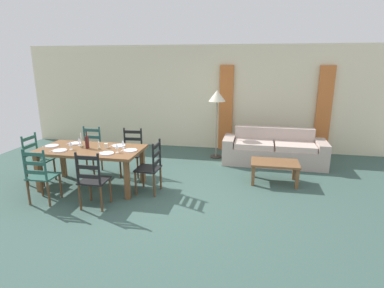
{
  "coord_description": "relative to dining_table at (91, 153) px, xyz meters",
  "views": [
    {
      "loc": [
        1.42,
        -4.81,
        2.3
      ],
      "look_at": [
        0.33,
        0.79,
        0.75
      ],
      "focal_mm": 28.72,
      "sensor_mm": 36.0,
      "label": 1
    }
  ],
  "objects": [
    {
      "name": "wine_bottle",
      "position": [
        -0.06,
        0.01,
        0.2
      ],
      "size": [
        0.07,
        0.07,
        0.32
      ],
      "color": "#471919",
      "rests_on": "dining_table"
    },
    {
      "name": "dining_chair_near_right",
      "position": [
        0.44,
        -0.78,
        -0.19
      ],
      "size": [
        0.43,
        0.41,
        0.96
      ],
      "color": "black",
      "rests_on": "ground_plane"
    },
    {
      "name": "fork_far_left",
      "position": [
        -0.6,
        0.25,
        0.09
      ],
      "size": [
        0.02,
        0.17,
        0.01
      ],
      "primitive_type": "cube",
      "rotation": [
        0.0,
        0.0,
        0.03
      ],
      "color": "silver",
      "rests_on": "dining_table"
    },
    {
      "name": "fork_head_east",
      "position": [
        0.63,
        0.0,
        0.09
      ],
      "size": [
        0.02,
        0.17,
        0.01
      ],
      "primitive_type": "cube",
      "rotation": [
        0.0,
        0.0,
        -0.02
      ],
      "color": "silver",
      "rests_on": "dining_table"
    },
    {
      "name": "dining_chair_far_left",
      "position": [
        -0.45,
        0.76,
        -0.19
      ],
      "size": [
        0.43,
        0.41,
        0.96
      ],
      "color": "#25524F",
      "rests_on": "ground_plane"
    },
    {
      "name": "coffee_table",
      "position": [
        3.36,
        0.87,
        -0.31
      ],
      "size": [
        0.9,
        0.56,
        0.42
      ],
      "color": "brown",
      "rests_on": "ground_plane"
    },
    {
      "name": "wine_glass_near_right",
      "position": [
        0.59,
        -0.14,
        0.2
      ],
      "size": [
        0.06,
        0.06,
        0.16
      ],
      "color": "white",
      "rests_on": "dining_table"
    },
    {
      "name": "dining_table",
      "position": [
        0.0,
        0.0,
        0.0
      ],
      "size": [
        1.9,
        0.96,
        0.75
      ],
      "color": "brown",
      "rests_on": "ground_plane"
    },
    {
      "name": "candle_short",
      "position": [
        0.2,
        -0.04,
        0.13
      ],
      "size": [
        0.05,
        0.05,
        0.16
      ],
      "color": "#998C66",
      "rests_on": "dining_table"
    },
    {
      "name": "dining_chair_near_left",
      "position": [
        -0.48,
        -0.78,
        -0.19
      ],
      "size": [
        0.43,
        0.41,
        0.96
      ],
      "color": "#245247",
      "rests_on": "ground_plane"
    },
    {
      "name": "dinner_plate_far_right",
      "position": [
        0.45,
        0.25,
        0.1
      ],
      "size": [
        0.24,
        0.24,
        0.02
      ],
      "primitive_type": "cylinder",
      "color": "white",
      "rests_on": "dining_table"
    },
    {
      "name": "fork_near_left",
      "position": [
        -0.6,
        -0.25,
        0.09
      ],
      "size": [
        0.03,
        0.17,
        0.01
      ],
      "primitive_type": "cube",
      "rotation": [
        0.0,
        0.0,
        -0.08
      ],
      "color": "silver",
      "rests_on": "dining_table"
    },
    {
      "name": "fork_near_right",
      "position": [
        0.3,
        -0.25,
        0.09
      ],
      "size": [
        0.03,
        0.17,
        0.01
      ],
      "primitive_type": "cube",
      "rotation": [
        0.0,
        0.0,
        0.06
      ],
      "color": "silver",
      "rests_on": "dining_table"
    },
    {
      "name": "curtain_panel_right",
      "position": [
        4.61,
        3.03,
        0.44
      ],
      "size": [
        0.35,
        0.08,
        2.2
      ],
      "primitive_type": "cube",
      "color": "#C86A32",
      "rests_on": "ground_plane"
    },
    {
      "name": "candle_tall",
      "position": [
        -0.18,
        0.02,
        0.17
      ],
      "size": [
        0.05,
        0.05,
        0.28
      ],
      "color": "#998C66",
      "rests_on": "dining_table"
    },
    {
      "name": "wall_far",
      "position": [
        1.44,
        3.17,
        0.69
      ],
      "size": [
        9.6,
        0.16,
        2.7
      ],
      "primitive_type": "cube",
      "color": "beige",
      "rests_on": "ground_plane"
    },
    {
      "name": "coffee_cup_primary",
      "position": [
        0.27,
        0.09,
        0.13
      ],
      "size": [
        0.07,
        0.07,
        0.09
      ],
      "primitive_type": "cylinder",
      "color": "beige",
      "rests_on": "dining_table"
    },
    {
      "name": "curtain_panel_left",
      "position": [
        2.21,
        3.03,
        0.44
      ],
      "size": [
        0.35,
        0.08,
        2.2
      ],
      "primitive_type": "cube",
      "color": "#C86A32",
      "rests_on": "ground_plane"
    },
    {
      "name": "dinner_plate_head_west",
      "position": [
        -0.78,
        0.0,
        0.1
      ],
      "size": [
        0.24,
        0.24,
        0.02
      ],
      "primitive_type": "cylinder",
      "color": "white",
      "rests_on": "dining_table"
    },
    {
      "name": "dining_chair_head_east",
      "position": [
        1.16,
        -0.03,
        -0.19
      ],
      "size": [
        0.41,
        0.43,
        0.96
      ],
      "color": "black",
      "rests_on": "ground_plane"
    },
    {
      "name": "ground_plane",
      "position": [
        1.44,
        -0.13,
        -0.67
      ],
      "size": [
        9.6,
        9.6,
        0.02
      ],
      "primitive_type": "cube",
      "color": "#39554C"
    },
    {
      "name": "couch",
      "position": [
        3.41,
        2.09,
        -0.37
      ],
      "size": [
        2.3,
        0.84,
        0.8
      ],
      "color": "#B9A498",
      "rests_on": "ground_plane"
    },
    {
      "name": "fork_head_west",
      "position": [
        -0.93,
        0.0,
        0.09
      ],
      "size": [
        0.02,
        0.17,
        0.01
      ],
      "primitive_type": "cube",
      "rotation": [
        0.0,
        0.0,
        0.02
      ],
      "color": "silver",
      "rests_on": "dining_table"
    },
    {
      "name": "wine_glass_far_left",
      "position": [
        -0.3,
        0.15,
        0.2
      ],
      "size": [
        0.06,
        0.06,
        0.16
      ],
      "color": "white",
      "rests_on": "dining_table"
    },
    {
      "name": "dining_chair_head_west",
      "position": [
        -1.14,
        0.01,
        -0.19
      ],
      "size": [
        0.4,
        0.42,
        0.96
      ],
      "color": "#265647",
      "rests_on": "ground_plane"
    },
    {
      "name": "standing_lamp",
      "position": [
        2.06,
        2.27,
        0.75
      ],
      "size": [
        0.4,
        0.4,
        1.64
      ],
      "color": "#332D28",
      "rests_on": "ground_plane"
    },
    {
      "name": "dinner_plate_far_left",
      "position": [
        -0.45,
        0.25,
        0.1
      ],
      "size": [
        0.24,
        0.24,
        0.02
      ],
      "primitive_type": "cylinder",
      "color": "white",
      "rests_on": "dining_table"
    },
    {
      "name": "fork_far_right",
      "position": [
        0.3,
        0.25,
        0.09
      ],
      "size": [
        0.02,
        0.17,
        0.01
      ],
      "primitive_type": "cube",
      "rotation": [
        0.0,
        0.0,
        -0.03
      ],
      "color": "silver",
      "rests_on": "dining_table"
    },
    {
      "name": "wine_glass_near_left",
      "position": [
        -0.31,
        -0.12,
        0.2
      ],
      "size": [
        0.06,
        0.06,
        0.16
      ],
      "color": "white",
      "rests_on": "dining_table"
    },
    {
      "name": "dinner_plate_head_east",
      "position": [
        0.78,
        0.0,
        0.1
      ],
      "size": [
        0.24,
        0.24,
        0.02
      ],
      "primitive_type": "cylinder",
      "color": "white",
      "rests_on": "dining_table"
    },
    {
      "name": "wine_glass_far_right",
      "position": [
        0.58,
        0.14,
        0.2
      ],
      "size": [
        0.06,
        0.06,
        0.16
      ],
      "color": "white",
      "rests_on": "dining_table"
    },
    {
      "name": "dinner_plate_near_left",
      "position": [
        -0.45,
        -0.25,
        0.1
      ],
      "size": [
        0.24,
        0.24,
        0.02
      ],
      "primitive_type": "cylinder",
      "color": "white",
      "rests_on": "dining_table"
    },
    {
      "name": "dining_chair_far_right",
      "position": [
        0.48,
        0.77,
        -0.19
      ],
      "size": [
        0.45,
        0.43,
        0.96
      ],
      "color": "black",
      "rests_on": "ground_plane"
    },
    {
      "name": "dinner_plate_near_right",
      "position": [
        0.45,
        -0.25,
        0.1
      ],
      "size": [
        0.24,
        0.24,
        0.02
      ],
      "primitive_type": "cylinder",
      "color": "white",
      "rests_on": "dining_table"
    }
  ]
}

